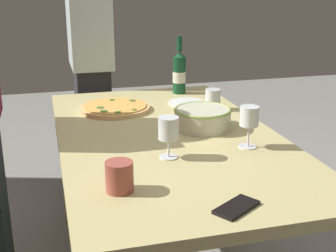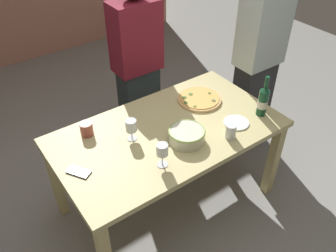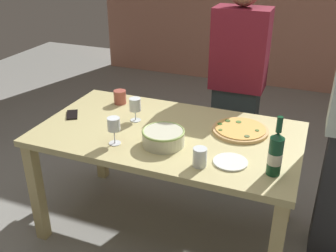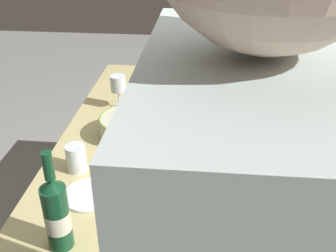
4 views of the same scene
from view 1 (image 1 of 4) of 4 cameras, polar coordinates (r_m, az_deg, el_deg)
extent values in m
cube|color=#C5B97A|center=(1.96, 0.00, -1.55)|extent=(1.60, 0.90, 0.04)
cube|color=tan|center=(2.87, 3.76, -3.08)|extent=(0.07, 0.07, 0.71)
cube|color=tan|center=(2.73, -12.19, -4.57)|extent=(0.07, 0.07, 0.71)
cylinder|color=#DBAE71|center=(2.31, -6.48, 2.16)|extent=(0.34, 0.34, 0.02)
cylinder|color=#E7AC50|center=(2.30, -6.49, 2.47)|extent=(0.31, 0.31, 0.01)
cylinder|color=#3C5E25|center=(2.20, -7.84, 1.80)|extent=(0.03, 0.03, 0.00)
cylinder|color=#536938|center=(2.38, -4.38, 3.12)|extent=(0.03, 0.03, 0.00)
cylinder|color=#42722B|center=(2.18, -6.12, 1.67)|extent=(0.03, 0.03, 0.00)
cylinder|color=#4A7631|center=(2.27, -8.30, 2.24)|extent=(0.03, 0.03, 0.00)
cylinder|color=#526F2B|center=(2.21, -4.17, 2.01)|extent=(0.02, 0.02, 0.00)
cylinder|color=#486727|center=(2.40, -6.86, 3.20)|extent=(0.03, 0.03, 0.00)
cylinder|color=beige|center=(2.02, 4.22, 0.90)|extent=(0.24, 0.24, 0.09)
torus|color=#99B75E|center=(2.01, 4.25, 1.97)|extent=(0.25, 0.25, 0.01)
cylinder|color=#134327|center=(2.61, 1.38, 6.23)|extent=(0.07, 0.07, 0.20)
cone|color=#134327|center=(2.59, 1.40, 8.72)|extent=(0.07, 0.07, 0.03)
cylinder|color=#134327|center=(2.58, 1.41, 10.04)|extent=(0.03, 0.03, 0.08)
cylinder|color=silver|center=(2.61, 1.38, 6.01)|extent=(0.07, 0.07, 0.06)
cylinder|color=white|center=(1.71, 0.06, -3.80)|extent=(0.07, 0.07, 0.00)
cylinder|color=white|center=(1.69, 0.06, -2.67)|extent=(0.01, 0.01, 0.07)
cylinder|color=white|center=(1.67, 0.06, -0.26)|extent=(0.07, 0.07, 0.08)
cylinder|color=white|center=(1.83, 9.71, -2.48)|extent=(0.07, 0.07, 0.00)
cylinder|color=white|center=(1.82, 9.78, -1.19)|extent=(0.01, 0.01, 0.08)
cylinder|color=white|center=(1.80, 9.91, 1.20)|extent=(0.07, 0.07, 0.08)
cylinder|color=maroon|center=(1.80, 9.88, 0.65)|extent=(0.06, 0.06, 0.04)
cylinder|color=#A95041|center=(1.44, -5.96, -6.16)|extent=(0.09, 0.09, 0.10)
cylinder|color=white|center=(2.30, 5.50, 3.24)|extent=(0.07, 0.07, 0.10)
cylinder|color=white|center=(2.42, 2.31, 2.89)|extent=(0.19, 0.19, 0.01)
cube|color=black|center=(1.36, 8.37, -9.80)|extent=(0.14, 0.16, 0.01)
cube|color=#2B2C30|center=(3.04, -8.99, -0.63)|extent=(0.34, 0.20, 0.85)
cube|color=silver|center=(2.89, -9.73, 13.41)|extent=(0.40, 0.24, 0.64)
camera|label=2|loc=(2.35, 65.53, 32.07)|focal=38.02mm
camera|label=3|loc=(3.60, 31.27, 22.97)|focal=41.88mm
camera|label=4|loc=(3.28, -9.85, 21.80)|focal=42.48mm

